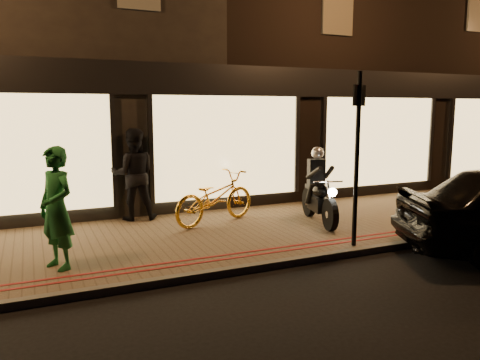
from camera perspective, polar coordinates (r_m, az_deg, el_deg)
name	(u,v)px	position (r m, az deg, el deg)	size (l,w,h in m)	color
ground	(321,262)	(7.92, 9.90, -9.83)	(90.00, 90.00, 0.00)	black
sidewalk	(266,230)	(9.55, 3.14, -6.13)	(50.00, 4.00, 0.12)	brown
kerb_stone	(320,258)	(7.94, 9.70, -9.32)	(50.00, 0.14, 0.12)	#59544C
red_kerb_lines	(304,246)	(8.32, 7.78, -7.99)	(50.00, 0.26, 0.01)	maroon
building_row	(168,55)	(15.87, -8.80, 14.87)	(48.00, 10.11, 8.50)	black
motorcycle	(319,194)	(9.96, 9.56, -1.65)	(0.76, 1.91, 1.59)	black
sign_post	(357,150)	(8.25, 14.09, 3.54)	(0.34, 0.15, 3.00)	black
bicycle_gold	(215,198)	(9.78, -3.08, -2.15)	(0.72, 2.07, 1.09)	gold
person_green	(56,208)	(7.44, -21.47, -3.22)	(0.67, 0.44, 1.84)	#1B652E
person_dark	(134,174)	(10.29, -12.85, 0.66)	(0.96, 0.75, 1.97)	black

